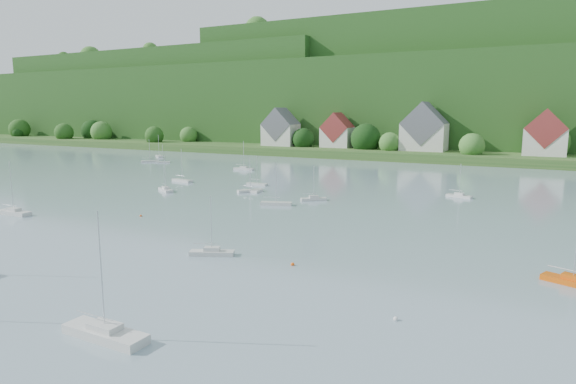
% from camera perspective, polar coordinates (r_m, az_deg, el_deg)
% --- Properties ---
extents(far_shore_strip, '(600.00, 60.00, 3.00)m').
position_cam_1_polar(far_shore_strip, '(204.23, 14.71, 4.53)').
color(far_shore_strip, '#264F1D').
rests_on(far_shore_strip, ground).
extents(forested_ridge, '(620.00, 181.22, 69.89)m').
position_cam_1_polar(forested_ridge, '(270.85, 18.31, 10.01)').
color(forested_ridge, '#1C4415').
rests_on(forested_ridge, ground).
extents(village_building_0, '(14.00, 10.40, 16.00)m').
position_cam_1_polar(village_building_0, '(211.03, -0.84, 7.16)').
color(village_building_0, beige).
rests_on(village_building_0, far_shore_strip).
extents(village_building_1, '(12.00, 9.36, 14.00)m').
position_cam_1_polar(village_building_1, '(202.24, 5.72, 6.80)').
color(village_building_1, beige).
rests_on(village_building_1, far_shore_strip).
extents(village_building_2, '(16.00, 11.44, 18.00)m').
position_cam_1_polar(village_building_2, '(190.93, 15.47, 6.82)').
color(village_building_2, beige).
rests_on(village_building_2, far_shore_strip).
extents(village_building_3, '(13.00, 10.40, 15.50)m').
position_cam_1_polar(village_building_3, '(184.66, 27.59, 5.76)').
color(village_building_3, beige).
rests_on(village_building_3, far_shore_strip).
extents(near_sailboat_3, '(5.65, 3.66, 7.43)m').
position_cam_1_polar(near_sailboat_3, '(62.22, -8.78, -6.85)').
color(near_sailboat_3, silver).
rests_on(near_sailboat_3, ground).
extents(near_sailboat_4, '(7.63, 2.27, 10.26)m').
position_cam_1_polar(near_sailboat_4, '(42.73, -20.37, -14.95)').
color(near_sailboat_4, silver).
rests_on(near_sailboat_4, ground).
extents(near_sailboat_5, '(6.14, 3.67, 8.01)m').
position_cam_1_polar(near_sailboat_5, '(59.15, 30.06, -8.88)').
color(near_sailboat_5, '#D25109').
rests_on(near_sailboat_5, ground).
extents(near_sailboat_6, '(6.90, 2.10, 9.25)m').
position_cam_1_polar(near_sailboat_6, '(97.20, -29.11, -2.02)').
color(near_sailboat_6, silver).
rests_on(near_sailboat_6, ground).
extents(mooring_buoy_2, '(0.45, 0.45, 0.45)m').
position_cam_1_polar(mooring_buoy_2, '(57.68, 0.53, -8.48)').
color(mooring_buoy_2, '#F3570F').
rests_on(mooring_buoy_2, ground).
extents(mooring_buoy_3, '(0.39, 0.39, 0.39)m').
position_cam_1_polar(mooring_buoy_3, '(87.23, -16.64, -2.72)').
color(mooring_buoy_3, '#F3570F').
rests_on(mooring_buoy_3, ground).
extents(mooring_buoy_4, '(0.43, 0.43, 0.43)m').
position_cam_1_polar(mooring_buoy_4, '(44.49, 12.33, -14.28)').
color(mooring_buoy_4, silver).
rests_on(mooring_buoy_4, ground).
extents(far_sailboat_cluster, '(202.45, 69.28, 8.71)m').
position_cam_1_polar(far_sailboat_cluster, '(123.00, 5.21, 1.25)').
color(far_sailboat_cluster, silver).
rests_on(far_sailboat_cluster, ground).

